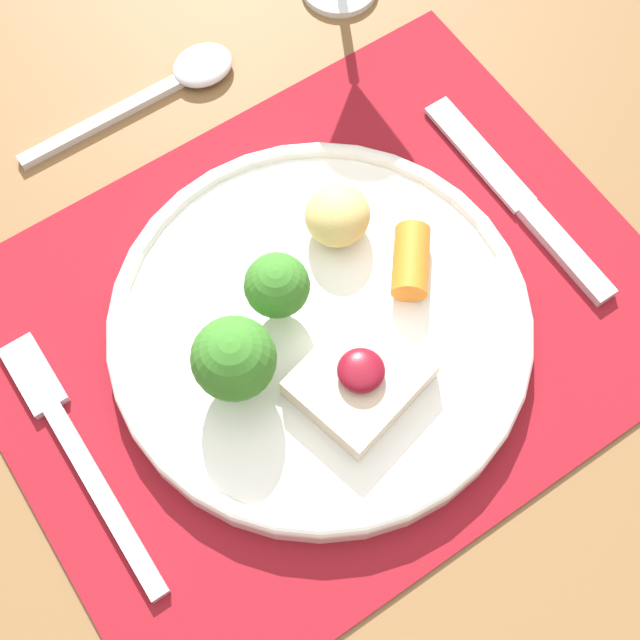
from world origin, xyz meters
name	(u,v)px	position (x,y,z in m)	size (l,w,h in m)	color
ground_plane	(321,529)	(0.00, 0.00, 0.00)	(8.00, 8.00, 0.00)	#4C4742
dining_table	(323,368)	(0.00, 0.00, 0.68)	(1.25, 1.14, 0.78)	brown
placemat	(323,319)	(0.00, 0.00, 0.78)	(0.44, 0.35, 0.00)	maroon
dinner_plate	(317,324)	(-0.01, -0.01, 0.80)	(0.28, 0.28, 0.08)	white
fork	(73,443)	(-0.18, 0.02, 0.78)	(0.02, 0.20, 0.01)	silver
knife	(529,210)	(0.17, -0.01, 0.78)	(0.02, 0.20, 0.01)	silver
spoon	(177,80)	(0.02, 0.23, 0.78)	(0.18, 0.04, 0.01)	silver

